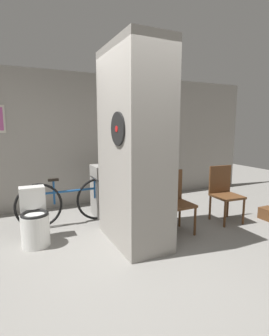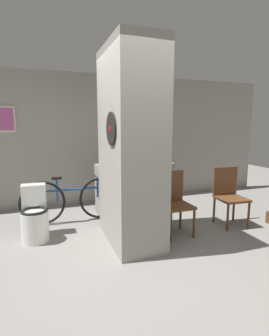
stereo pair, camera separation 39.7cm
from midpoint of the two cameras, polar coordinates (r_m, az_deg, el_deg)
The scene contains 10 objects.
ground_plane at distance 3.29m, azimuth -1.02°, elevation -19.62°, with size 14.00×14.00×0.00m, color gray.
wall_back at distance 5.40m, azimuth -12.71°, elevation 6.00°, with size 8.00×0.09×2.60m.
pillar_center at distance 3.49m, azimuth -3.43°, elevation 4.48°, with size 0.65×1.19×2.60m.
counter_shelf at distance 4.87m, azimuth -3.24°, elevation -4.29°, with size 1.41×0.44×0.90m.
toilet at distance 3.90m, azimuth -23.75°, elevation -10.52°, with size 0.37×0.53×0.75m.
chair_near_pillar at distance 3.95m, azimuth 5.80°, elevation -6.73°, with size 0.44×0.44×0.92m.
chair_by_doorway at distance 4.57m, azimuth 16.60°, elevation -4.87°, with size 0.46×0.46×0.92m.
bicycle at distance 4.44m, azimuth -16.47°, elevation -7.03°, with size 1.66×0.42×0.77m.
bottle_tall at distance 4.77m, azimuth -5.43°, elevation 2.32°, with size 0.06×0.06×0.32m.
floor_crate at distance 5.00m, azimuth 25.16°, elevation -9.01°, with size 0.24×0.24×0.19m.
Camera 1 is at (-1.37, -2.55, 1.59)m, focal length 28.00 mm.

